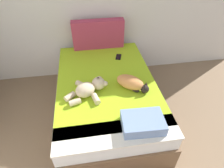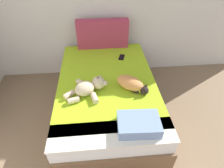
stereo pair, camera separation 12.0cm
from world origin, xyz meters
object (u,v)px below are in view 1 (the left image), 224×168
(patterned_cushion, at_px, (98,34))
(cat, at_px, (132,83))
(teddy_bear, at_px, (89,88))
(throw_pillow, at_px, (143,122))
(bed, at_px, (107,97))
(cell_phone, at_px, (118,57))

(patterned_cushion, xyz_separation_m, cat, (0.28, -1.04, -0.15))
(cat, bearing_deg, teddy_bear, -177.62)
(patterned_cushion, distance_m, cat, 1.09)
(cat, bearing_deg, throw_pillow, -92.74)
(bed, relative_size, teddy_bear, 3.73)
(patterned_cushion, bearing_deg, cat, -74.91)
(cat, relative_size, cell_phone, 2.51)
(patterned_cushion, relative_size, cell_phone, 4.80)
(teddy_bear, bearing_deg, cell_phone, 56.43)
(cat, xyz_separation_m, cell_phone, (-0.03, 0.70, -0.07))
(cat, distance_m, teddy_bear, 0.50)
(patterned_cushion, distance_m, cell_phone, 0.48)
(bed, xyz_separation_m, throw_pillow, (0.25, -0.75, 0.34))
(teddy_bear, bearing_deg, throw_pillow, -49.69)
(throw_pillow, bearing_deg, patterned_cushion, 98.88)
(cell_phone, bearing_deg, patterned_cushion, 126.44)
(teddy_bear, distance_m, cell_phone, 0.86)
(patterned_cushion, height_order, teddy_bear, patterned_cushion)
(throw_pillow, bearing_deg, cat, 87.26)
(cat, height_order, teddy_bear, teddy_bear)
(cat, height_order, throw_pillow, cat)
(bed, bearing_deg, patterned_cushion, 89.97)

